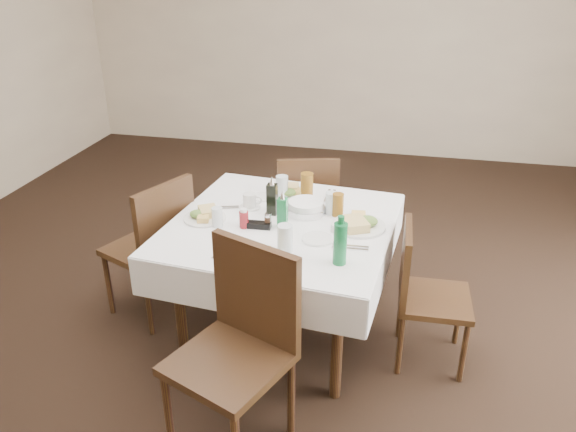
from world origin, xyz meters
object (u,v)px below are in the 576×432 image
(chair_east, at_px, (421,287))
(green_bottle, at_px, (340,243))
(chair_south, at_px, (241,336))
(ketchup_bottle, at_px, (244,219))
(oil_cruet_dark, at_px, (272,198))
(bread_basket, at_px, (306,208))
(dining_table, at_px, (282,235))
(chair_north, at_px, (306,205))
(coffee_mug, at_px, (250,201))
(chair_west, at_px, (156,241))
(water_s, at_px, (285,238))
(water_e, at_px, (331,203))
(water_n, at_px, (282,187))
(oil_cruet_green, at_px, (283,212))
(water_w, at_px, (217,217))

(chair_east, distance_m, green_bottle, 0.67)
(chair_south, bearing_deg, chair_east, 42.96)
(ketchup_bottle, bearing_deg, oil_cruet_dark, 61.47)
(bread_basket, bearing_deg, dining_table, -126.96)
(chair_north, bearing_deg, green_bottle, -71.85)
(ketchup_bottle, bearing_deg, coffee_mug, 98.48)
(chair_west, height_order, ketchup_bottle, chair_west)
(chair_east, distance_m, water_s, 0.84)
(chair_south, relative_size, green_bottle, 3.87)
(coffee_mug, bearing_deg, dining_table, -33.18)
(water_s, relative_size, water_e, 1.10)
(chair_east, xyz_separation_m, green_bottle, (-0.42, -0.32, 0.40))
(dining_table, relative_size, chair_north, 1.50)
(water_e, bearing_deg, ketchup_bottle, -147.37)
(water_n, relative_size, water_e, 1.05)
(water_n, height_order, oil_cruet_green, oil_cruet_green)
(chair_south, distance_m, water_s, 0.57)
(coffee_mug, bearing_deg, chair_east, -11.50)
(water_n, xyz_separation_m, water_e, (0.34, -0.17, -0.00))
(chair_west, bearing_deg, chair_north, 44.58)
(water_e, relative_size, ketchup_bottle, 1.17)
(water_s, distance_m, green_bottle, 0.30)
(chair_south, height_order, coffee_mug, chair_south)
(chair_south, xyz_separation_m, water_s, (0.09, 0.49, 0.26))
(dining_table, height_order, water_w, water_w)
(chair_south, height_order, ketchup_bottle, chair_south)
(dining_table, xyz_separation_m, water_w, (-0.34, -0.13, 0.14))
(oil_cruet_green, bearing_deg, water_s, -74.39)
(dining_table, distance_m, coffee_mug, 0.30)
(chair_north, xyz_separation_m, oil_cruet_green, (0.02, -0.86, 0.34))
(water_n, distance_m, ketchup_bottle, 0.47)
(chair_east, height_order, water_s, water_s)
(chair_south, relative_size, oil_cruet_green, 4.54)
(chair_west, distance_m, oil_cruet_dark, 0.80)
(water_n, height_order, oil_cruet_dark, oil_cruet_dark)
(dining_table, bearing_deg, water_e, 34.64)
(chair_west, height_order, oil_cruet_dark, oil_cruet_dark)
(water_n, bearing_deg, chair_east, -24.82)
(water_e, xyz_separation_m, water_w, (-0.60, -0.30, -0.01))
(bread_basket, height_order, coffee_mug, coffee_mug)
(water_s, relative_size, bread_basket, 0.64)
(water_e, bearing_deg, chair_west, -171.20)
(bread_basket, height_order, ketchup_bottle, ketchup_bottle)
(chair_north, relative_size, coffee_mug, 6.46)
(water_w, bearing_deg, dining_table, 20.38)
(oil_cruet_green, height_order, coffee_mug, oil_cruet_green)
(oil_cruet_dark, bearing_deg, chair_west, -173.52)
(water_e, xyz_separation_m, oil_cruet_green, (-0.24, -0.23, 0.03))
(water_w, xyz_separation_m, coffee_mug, (0.11, 0.28, -0.01))
(chair_east, relative_size, ketchup_bottle, 7.35)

